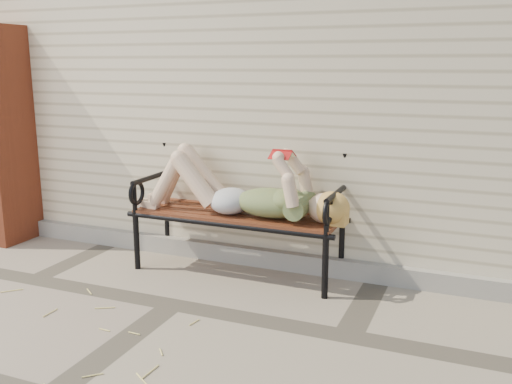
% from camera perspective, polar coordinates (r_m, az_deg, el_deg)
% --- Properties ---
extents(ground, '(80.00, 80.00, 0.00)m').
position_cam_1_polar(ground, '(4.13, -8.31, -11.08)').
color(ground, gray).
rests_on(ground, ground).
extents(house_wall, '(8.00, 4.00, 3.00)m').
position_cam_1_polar(house_wall, '(6.54, 4.96, 11.31)').
color(house_wall, beige).
rests_on(house_wall, ground).
extents(foundation_strip, '(8.00, 0.10, 0.15)m').
position_cam_1_polar(foundation_strip, '(4.90, -2.56, -6.12)').
color(foundation_strip, gray).
rests_on(foundation_strip, ground).
extents(garden_bench, '(1.81, 0.72, 1.17)m').
position_cam_1_polar(garden_bench, '(4.60, -1.33, 0.15)').
color(garden_bench, black).
rests_on(garden_bench, ground).
extents(reading_woman, '(1.71, 0.39, 0.54)m').
position_cam_1_polar(reading_woman, '(4.45, -1.90, 0.26)').
color(reading_woman, '#0A414A').
rests_on(reading_woman, ground).
extents(straw_scatter, '(2.67, 1.75, 0.01)m').
position_cam_1_polar(straw_scatter, '(3.80, -19.77, -13.87)').
color(straw_scatter, '#E4D06F').
rests_on(straw_scatter, ground).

